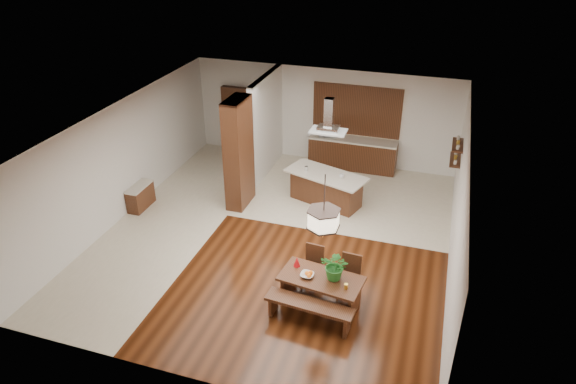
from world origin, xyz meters
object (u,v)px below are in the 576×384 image
(dining_table, at_px, (321,285))
(island_cup, at_px, (342,176))
(microwave, at_px, (327,131))
(dining_chair_left, at_px, (312,267))
(range_hood, at_px, (329,115))
(kitchen_island, at_px, (326,188))
(dining_bench, at_px, (309,313))
(dining_chair_right, at_px, (349,277))
(fruit_bowl, at_px, (307,275))
(pendant_lantern, at_px, (324,207))
(foliage_plant, at_px, (336,266))
(hallway_console, at_px, (140,197))

(dining_table, distance_m, island_cup, 3.89)
(island_cup, relative_size, microwave, 0.25)
(dining_table, bearing_deg, dining_chair_left, 121.80)
(range_hood, bearing_deg, kitchen_island, -90.00)
(dining_bench, height_order, kitchen_island, kitchen_island)
(dining_chair_right, relative_size, range_hood, 1.01)
(kitchen_island, relative_size, island_cup, 18.04)
(dining_bench, distance_m, fruit_bowl, 0.72)
(dining_bench, bearing_deg, pendant_lantern, 82.51)
(foliage_plant, distance_m, fruit_bowl, 0.61)
(dining_chair_left, xyz_separation_m, foliage_plant, (0.59, -0.48, 0.51))
(dining_chair_left, bearing_deg, dining_bench, -72.03)
(kitchen_island, xyz_separation_m, island_cup, (0.42, -0.13, 0.48))
(fruit_bowl, distance_m, island_cup, 3.90)
(dining_bench, distance_m, island_cup, 4.48)
(kitchen_island, distance_m, island_cup, 0.65)
(foliage_plant, relative_size, microwave, 1.17)
(dining_table, distance_m, kitchen_island, 4.06)
(microwave, bearing_deg, dining_bench, -96.81)
(foliage_plant, xyz_separation_m, range_hood, (-1.14, 3.92, 1.50))
(pendant_lantern, height_order, fruit_bowl, pendant_lantern)
(range_hood, bearing_deg, hallway_console, -159.35)
(dining_bench, xyz_separation_m, pendant_lantern, (0.08, 0.57, 2.01))
(kitchen_island, bearing_deg, island_cup, 1.13)
(foliage_plant, bearing_deg, kitchen_island, 106.24)
(foliage_plant, height_order, island_cup, foliage_plant)
(dining_bench, relative_size, fruit_bowl, 6.53)
(kitchen_island, distance_m, microwave, 2.45)
(dining_table, relative_size, island_cup, 13.23)
(fruit_bowl, bearing_deg, foliage_plant, 10.75)
(microwave, bearing_deg, dining_table, -95.16)
(hallway_console, xyz_separation_m, pendant_lantern, (5.44, -2.25, 1.93))
(hallway_console, height_order, island_cup, island_cup)
(dining_table, bearing_deg, range_hood, 102.48)
(pendant_lantern, distance_m, range_hood, 4.07)
(hallway_console, bearing_deg, dining_chair_right, -17.18)
(dining_chair_left, bearing_deg, pendant_lantern, -53.29)
(pendant_lantern, height_order, kitchen_island, pendant_lantern)
(dining_table, xyz_separation_m, foliage_plant, (0.26, 0.05, 0.48))
(foliage_plant, bearing_deg, dining_table, -168.74)
(dining_bench, height_order, foliage_plant, foliage_plant)
(range_hood, relative_size, microwave, 1.74)
(fruit_bowl, bearing_deg, microwave, 100.43)
(dining_bench, distance_m, pendant_lantern, 2.09)
(kitchen_island, bearing_deg, dining_chair_right, -51.02)
(dining_chair_right, relative_size, foliage_plant, 1.51)
(microwave, bearing_deg, range_hood, -94.44)
(hallway_console, xyz_separation_m, dining_table, (5.44, -2.25, 0.17))
(hallway_console, relative_size, fruit_bowl, 3.39)
(hallway_console, distance_m, pendant_lantern, 6.19)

